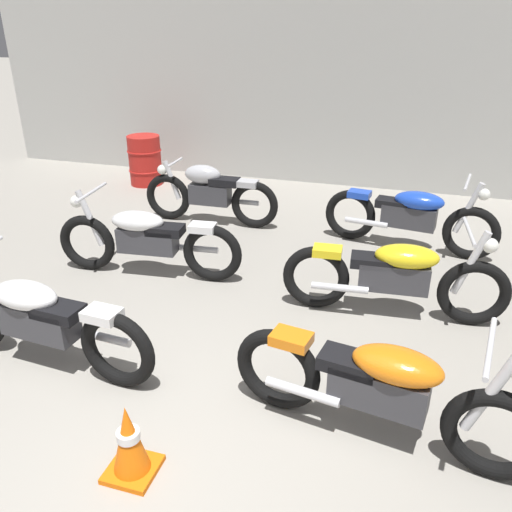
{
  "coord_description": "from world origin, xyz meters",
  "views": [
    {
      "loc": [
        1.37,
        -2.15,
        2.73
      ],
      "look_at": [
        0.0,
        2.33,
        0.55
      ],
      "focal_mm": 36.47,
      "sensor_mm": 36.0,
      "label": 1
    }
  ],
  "objects_px": {
    "motorcycle_left_row_2": "(209,192)",
    "oil_drum": "(145,160)",
    "motorcycle_right_row_0": "(381,386)",
    "motorcycle_right_row_1": "(395,275)",
    "traffic_cone": "(129,442)",
    "motorcycle_right_row_2": "(410,215)",
    "motorcycle_left_row_1": "(146,238)",
    "motorcycle_left_row_0": "(38,318)"
  },
  "relations": [
    {
      "from": "motorcycle_left_row_2",
      "to": "traffic_cone",
      "type": "relative_size",
      "value": 3.65
    },
    {
      "from": "motorcycle_left_row_1",
      "to": "motorcycle_right_row_1",
      "type": "xyz_separation_m",
      "value": [
        2.73,
        -0.11,
        0.0
      ]
    },
    {
      "from": "motorcycle_left_row_1",
      "to": "motorcycle_left_row_2",
      "type": "xyz_separation_m",
      "value": [
        0.07,
        1.74,
        0.01
      ]
    },
    {
      "from": "motorcycle_left_row_0",
      "to": "motorcycle_right_row_2",
      "type": "height_order",
      "value": "same"
    },
    {
      "from": "motorcycle_right_row_0",
      "to": "motorcycle_right_row_1",
      "type": "bearing_deg",
      "value": 90.17
    },
    {
      "from": "motorcycle_left_row_0",
      "to": "motorcycle_right_row_0",
      "type": "xyz_separation_m",
      "value": [
        2.79,
        -0.06,
        0.0
      ]
    },
    {
      "from": "oil_drum",
      "to": "motorcycle_right_row_1",
      "type": "bearing_deg",
      "value": -36.62
    },
    {
      "from": "motorcycle_left_row_2",
      "to": "oil_drum",
      "type": "distance_m",
      "value": 2.3
    },
    {
      "from": "motorcycle_left_row_0",
      "to": "motorcycle_right_row_0",
      "type": "relative_size",
      "value": 1.01
    },
    {
      "from": "motorcycle_left_row_1",
      "to": "oil_drum",
      "type": "height_order",
      "value": "motorcycle_left_row_1"
    },
    {
      "from": "motorcycle_left_row_1",
      "to": "motorcycle_right_row_2",
      "type": "xyz_separation_m",
      "value": [
        2.81,
        1.63,
        0.0
      ]
    },
    {
      "from": "motorcycle_left_row_0",
      "to": "traffic_cone",
      "type": "height_order",
      "value": "motorcycle_left_row_0"
    },
    {
      "from": "motorcycle_left_row_2",
      "to": "motorcycle_right_row_0",
      "type": "bearing_deg",
      "value": -53.41
    },
    {
      "from": "motorcycle_left_row_2",
      "to": "motorcycle_right_row_1",
      "type": "relative_size",
      "value": 0.91
    },
    {
      "from": "motorcycle_right_row_0",
      "to": "motorcycle_right_row_1",
      "type": "height_order",
      "value": "same"
    },
    {
      "from": "motorcycle_left_row_1",
      "to": "motorcycle_left_row_2",
      "type": "distance_m",
      "value": 1.74
    },
    {
      "from": "motorcycle_right_row_2",
      "to": "traffic_cone",
      "type": "xyz_separation_m",
      "value": [
        -1.57,
        -4.25,
        -0.19
      ]
    },
    {
      "from": "motorcycle_left_row_1",
      "to": "motorcycle_left_row_2",
      "type": "height_order",
      "value": "motorcycle_left_row_1"
    },
    {
      "from": "motorcycle_left_row_0",
      "to": "motorcycle_right_row_2",
      "type": "xyz_separation_m",
      "value": [
        2.86,
        3.42,
        0.0
      ]
    },
    {
      "from": "motorcycle_left_row_0",
      "to": "motorcycle_right_row_2",
      "type": "distance_m",
      "value": 4.46
    },
    {
      "from": "oil_drum",
      "to": "motorcycle_right_row_2",
      "type": "bearing_deg",
      "value": -19.02
    },
    {
      "from": "motorcycle_right_row_0",
      "to": "traffic_cone",
      "type": "distance_m",
      "value": 1.69
    },
    {
      "from": "motorcycle_left_row_0",
      "to": "motorcycle_left_row_1",
      "type": "height_order",
      "value": "same"
    },
    {
      "from": "motorcycle_right_row_0",
      "to": "oil_drum",
      "type": "height_order",
      "value": "motorcycle_right_row_0"
    },
    {
      "from": "motorcycle_left_row_0",
      "to": "oil_drum",
      "type": "xyz_separation_m",
      "value": [
        -1.66,
        4.98,
        -0.03
      ]
    },
    {
      "from": "motorcycle_right_row_1",
      "to": "oil_drum",
      "type": "xyz_separation_m",
      "value": [
        -4.44,
        3.3,
        -0.03
      ]
    },
    {
      "from": "motorcycle_right_row_0",
      "to": "traffic_cone",
      "type": "height_order",
      "value": "motorcycle_right_row_0"
    },
    {
      "from": "motorcycle_right_row_1",
      "to": "traffic_cone",
      "type": "height_order",
      "value": "motorcycle_right_row_1"
    },
    {
      "from": "motorcycle_right_row_0",
      "to": "oil_drum",
      "type": "distance_m",
      "value": 6.72
    },
    {
      "from": "traffic_cone",
      "to": "motorcycle_left_row_2",
      "type": "bearing_deg",
      "value": 104.99
    },
    {
      "from": "oil_drum",
      "to": "traffic_cone",
      "type": "distance_m",
      "value": 6.52
    },
    {
      "from": "motorcycle_left_row_0",
      "to": "motorcycle_right_row_1",
      "type": "relative_size",
      "value": 1.0
    },
    {
      "from": "motorcycle_left_row_0",
      "to": "motorcycle_right_row_2",
      "type": "bearing_deg",
      "value": 50.04
    },
    {
      "from": "motorcycle_left_row_1",
      "to": "motorcycle_right_row_2",
      "type": "distance_m",
      "value": 3.25
    },
    {
      "from": "motorcycle_left_row_2",
      "to": "motorcycle_right_row_0",
      "type": "height_order",
      "value": "motorcycle_right_row_0"
    },
    {
      "from": "motorcycle_left_row_0",
      "to": "motorcycle_left_row_2",
      "type": "bearing_deg",
      "value": 87.94
    },
    {
      "from": "oil_drum",
      "to": "traffic_cone",
      "type": "bearing_deg",
      "value": -63.09
    },
    {
      "from": "motorcycle_left_row_0",
      "to": "traffic_cone",
      "type": "relative_size",
      "value": 4.02
    },
    {
      "from": "motorcycle_right_row_1",
      "to": "traffic_cone",
      "type": "xyz_separation_m",
      "value": [
        -1.49,
        -2.51,
        -0.19
      ]
    },
    {
      "from": "motorcycle_right_row_2",
      "to": "motorcycle_right_row_1",
      "type": "bearing_deg",
      "value": -92.73
    },
    {
      "from": "motorcycle_right_row_0",
      "to": "motorcycle_right_row_2",
      "type": "xyz_separation_m",
      "value": [
        0.08,
        3.48,
        0.0
      ]
    },
    {
      "from": "motorcycle_left_row_2",
      "to": "motorcycle_right_row_1",
      "type": "distance_m",
      "value": 3.23
    }
  ]
}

